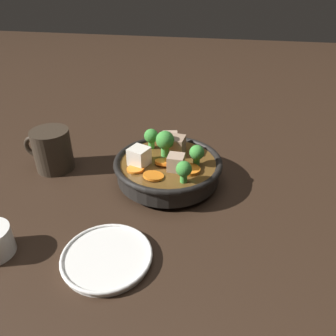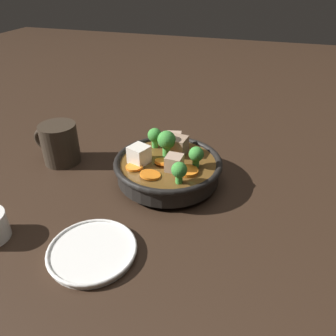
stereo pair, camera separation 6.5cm
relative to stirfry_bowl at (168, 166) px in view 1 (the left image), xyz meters
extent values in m
plane|color=black|center=(0.00, 0.00, -0.04)|extent=(3.00, 3.00, 0.00)
cylinder|color=black|center=(0.00, 0.00, -0.03)|extent=(0.11, 0.11, 0.01)
cylinder|color=black|center=(0.00, 0.00, -0.01)|extent=(0.20, 0.20, 0.04)
torus|color=black|center=(0.00, 0.00, 0.01)|extent=(0.21, 0.21, 0.01)
cylinder|color=brown|center=(0.00, 0.00, 0.00)|extent=(0.19, 0.19, 0.02)
cylinder|color=orange|center=(0.05, 0.04, 0.01)|extent=(0.05, 0.05, 0.01)
cylinder|color=orange|center=(0.02, 0.06, 0.01)|extent=(0.05, 0.05, 0.01)
cylinder|color=orange|center=(0.01, 0.01, 0.01)|extent=(0.04, 0.04, 0.01)
cylinder|color=orange|center=(-0.05, 0.03, 0.01)|extent=(0.05, 0.05, 0.01)
cylinder|color=green|center=(-0.06, 0.00, 0.02)|extent=(0.01, 0.01, 0.02)
sphere|color=#388433|center=(-0.06, 0.00, 0.04)|extent=(0.03, 0.03, 0.03)
cylinder|color=green|center=(0.01, -0.02, 0.02)|extent=(0.02, 0.02, 0.02)
sphere|color=#388433|center=(0.01, -0.02, 0.04)|extent=(0.04, 0.04, 0.04)
cylinder|color=green|center=(-0.04, 0.06, 0.02)|extent=(0.01, 0.01, 0.02)
sphere|color=#388433|center=(-0.04, 0.06, 0.04)|extent=(0.03, 0.03, 0.03)
cylinder|color=green|center=(0.04, -0.05, 0.02)|extent=(0.01, 0.01, 0.02)
sphere|color=#388433|center=(0.04, -0.05, 0.04)|extent=(0.03, 0.03, 0.03)
cube|color=tan|center=(0.01, -0.06, 0.03)|extent=(0.04, 0.04, 0.03)
cube|color=tan|center=(-0.02, 0.02, 0.02)|extent=(0.03, 0.03, 0.03)
cube|color=silver|center=(0.05, 0.02, 0.03)|extent=(0.05, 0.05, 0.03)
cube|color=#9E7F66|center=(-0.01, -0.04, 0.03)|extent=(0.04, 0.04, 0.04)
cylinder|color=white|center=(0.05, 0.22, -0.03)|extent=(0.13, 0.13, 0.01)
torus|color=white|center=(0.05, 0.22, -0.03)|extent=(0.14, 0.14, 0.01)
cylinder|color=#33281E|center=(0.25, 0.00, 0.01)|extent=(0.08, 0.08, 0.09)
torus|color=#33281E|center=(0.29, 0.00, 0.01)|extent=(0.05, 0.01, 0.05)
camera|label=1|loc=(-0.10, 0.54, 0.34)|focal=35.00mm
camera|label=2|loc=(-0.17, 0.53, 0.34)|focal=35.00mm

